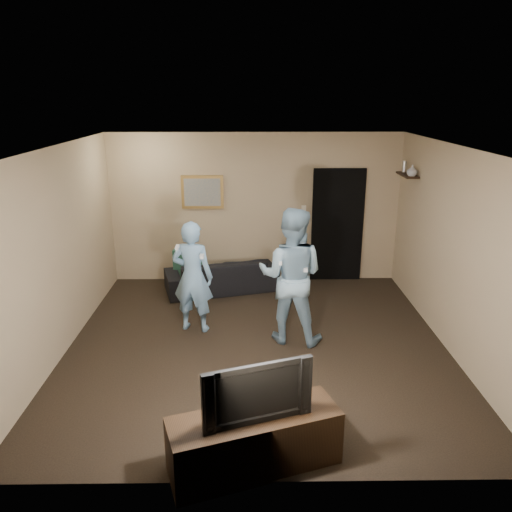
{
  "coord_description": "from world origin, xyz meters",
  "views": [
    {
      "loc": [
        -0.1,
        -6.0,
        3.21
      ],
      "look_at": [
        -0.01,
        0.3,
        1.15
      ],
      "focal_mm": 35.0,
      "sensor_mm": 36.0,
      "label": 1
    }
  ],
  "objects_px": {
    "television": "(254,388)",
    "wii_player_right": "(291,276)",
    "wii_player_left": "(193,277)",
    "tv_console": "(254,442)",
    "sofa": "(221,275)"
  },
  "relations": [
    {
      "from": "television",
      "to": "wii_player_right",
      "type": "relative_size",
      "value": 0.53
    },
    {
      "from": "television",
      "to": "wii_player_left",
      "type": "distance_m",
      "value": 2.89
    },
    {
      "from": "television",
      "to": "wii_player_right",
      "type": "height_order",
      "value": "wii_player_right"
    },
    {
      "from": "television",
      "to": "wii_player_right",
      "type": "xyz_separation_m",
      "value": [
        0.51,
        2.45,
        0.12
      ]
    },
    {
      "from": "sofa",
      "to": "tv_console",
      "type": "height_order",
      "value": "sofa"
    },
    {
      "from": "wii_player_left",
      "to": "wii_player_right",
      "type": "height_order",
      "value": "wii_player_right"
    },
    {
      "from": "sofa",
      "to": "wii_player_right",
      "type": "bearing_deg",
      "value": 104.25
    },
    {
      "from": "tv_console",
      "to": "sofa",
      "type": "bearing_deg",
      "value": 78.42
    },
    {
      "from": "sofa",
      "to": "wii_player_left",
      "type": "relative_size",
      "value": 1.18
    },
    {
      "from": "sofa",
      "to": "wii_player_right",
      "type": "distance_m",
      "value": 2.18
    },
    {
      "from": "television",
      "to": "wii_player_right",
      "type": "bearing_deg",
      "value": 59.74
    },
    {
      "from": "television",
      "to": "wii_player_right",
      "type": "distance_m",
      "value": 2.5
    },
    {
      "from": "wii_player_left",
      "to": "tv_console",
      "type": "bearing_deg",
      "value": -73.4
    },
    {
      "from": "sofa",
      "to": "television",
      "type": "xyz_separation_m",
      "value": [
        0.51,
        -4.25,
        0.53
      ]
    },
    {
      "from": "television",
      "to": "wii_player_left",
      "type": "height_order",
      "value": "wii_player_left"
    }
  ]
}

